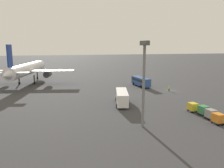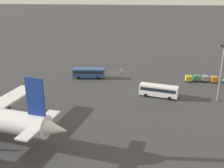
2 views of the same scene
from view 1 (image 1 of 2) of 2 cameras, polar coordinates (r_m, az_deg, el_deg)
The scene contains 10 objects.
ground_plane at distance 75.51m, azimuth 15.07°, elevation -1.60°, with size 600.00×600.00×0.00m, color #38383A.
airplane at distance 90.88m, azimuth -21.30°, elevation 3.58°, with size 42.22×36.36×15.06m.
shuttle_bus_near at distance 80.52m, azimuth 7.53°, elevation 0.79°, with size 10.65×3.71×3.29m.
shuttle_bus_far at distance 55.33m, azimuth 2.61°, elevation -3.27°, with size 10.95×5.35×3.38m.
worker_person at distance 73.71m, azimuth 14.68°, elevation -1.16°, with size 0.38×0.38×1.74m.
cargo_cart_orange at distance 46.22m, azimuth 25.96°, elevation -8.01°, with size 2.04×1.73×2.06m.
cargo_cart_grey at distance 48.49m, azimuth 24.40°, elevation -7.08°, with size 2.04×1.73×2.06m.
cargo_cart_green at distance 50.68m, azimuth 22.78°, elevation -6.25°, with size 2.04×1.73×2.06m.
cargo_cart_yellow at distance 52.28m, azimuth 20.34°, elevation -5.60°, with size 2.04×1.73×2.06m.
light_pole at distance 38.90m, azimuth 8.33°, elevation 2.50°, with size 2.80×0.70×15.51m.
Camera 1 is at (-63.84, 37.59, 14.63)m, focal length 35.00 mm.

